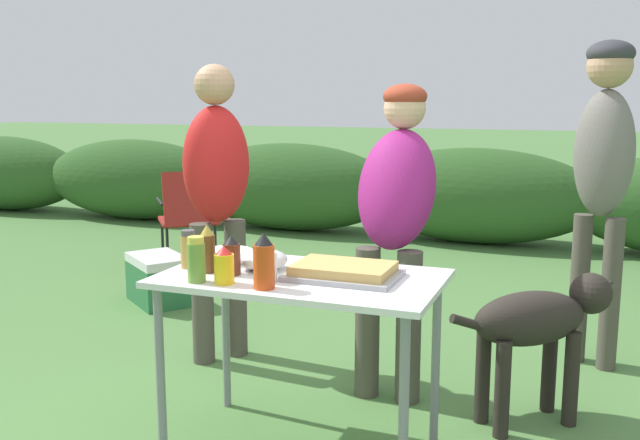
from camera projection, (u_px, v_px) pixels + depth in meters
name	position (u px, v px, depth m)	size (l,w,h in m)	color
shrub_hedge	(475.00, 196.00, 7.04)	(14.40, 0.90, 0.94)	#2D5623
folding_table	(301.00, 294.00, 2.82)	(1.10, 0.64, 0.74)	white
food_tray	(343.00, 271.00, 2.77)	(0.43, 0.30, 0.06)	#9E9EA3
plate_stack	(227.00, 256.00, 3.05)	(0.22, 0.22, 0.05)	white
mixing_bowl	(263.00, 260.00, 2.90)	(0.20, 0.20, 0.08)	silver
paper_cup_stack	(267.00, 267.00, 2.72)	(0.08, 0.08, 0.11)	white
relish_jar	(196.00, 260.00, 2.70)	(0.07, 0.07, 0.18)	olive
hot_sauce_bottle	(264.00, 262.00, 2.60)	(0.08, 0.08, 0.21)	#CC4214
mustard_bottle	(224.00, 266.00, 2.67)	(0.08, 0.08, 0.15)	yellow
spice_jar	(188.00, 250.00, 2.92)	(0.06, 0.06, 0.16)	#B2893D
beer_bottle	(207.00, 250.00, 2.85)	(0.06, 0.06, 0.19)	brown
bbq_sauce_bottle	(232.00, 256.00, 2.81)	(0.07, 0.07, 0.16)	#562314
standing_person_with_beanie	(396.00, 206.00, 3.38)	(0.39, 0.48, 1.50)	#4C473D
standing_person_in_olive_jacket	(603.00, 161.00, 3.69)	(0.38, 0.34, 1.72)	#4C473D
standing_person_in_red_jacket	(217.00, 187.00, 3.81)	(0.43, 0.46, 1.60)	#4C473D
dog	(539.00, 324.00, 3.11)	(0.70, 0.60, 0.66)	#28231E
camp_chair_near_hedge	(189.00, 213.00, 6.01)	(0.73, 0.75, 0.83)	maroon
cooler_box	(158.00, 279.00, 5.01)	(0.58, 0.54, 0.34)	#286B3D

